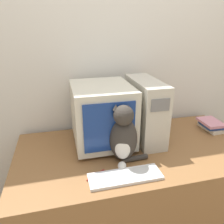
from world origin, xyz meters
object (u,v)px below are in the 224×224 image
computer_tower (145,110)px  cat (123,137)px  book_stack (211,125)px  pen (96,175)px  keyboard (125,176)px  crt_monitor (102,114)px

computer_tower → cat: 0.35m
book_stack → pen: (-1.05, -0.37, -0.04)m
computer_tower → keyboard: computer_tower is taller
computer_tower → book_stack: bearing=-0.7°
crt_monitor → keyboard: 0.49m
book_stack → pen: book_stack is taller
computer_tower → crt_monitor: bearing=179.1°
crt_monitor → book_stack: crt_monitor is taller
computer_tower → keyboard: size_ratio=1.13×
cat → book_stack: cat is taller
keyboard → cat: 0.25m
keyboard → pen: bearing=159.3°
crt_monitor → book_stack: size_ratio=2.22×
crt_monitor → keyboard: bearing=-84.4°
computer_tower → keyboard: 0.56m
crt_monitor → computer_tower: bearing=-0.9°
cat → crt_monitor: bearing=127.7°
cat → book_stack: 0.89m
pen → crt_monitor: bearing=72.5°
cat → pen: cat is taller
crt_monitor → keyboard: size_ratio=1.13×
book_stack → pen: size_ratio=1.82×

